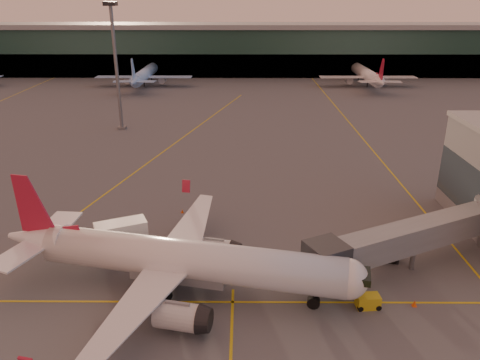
{
  "coord_description": "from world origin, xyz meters",
  "views": [
    {
      "loc": [
        5.89,
        -31.35,
        26.58
      ],
      "look_at": [
        5.59,
        23.4,
        5.0
      ],
      "focal_mm": 35.0,
      "sensor_mm": 36.0,
      "label": 1
    }
  ],
  "objects_px": {
    "catering_truck": "(122,237)",
    "gpu_cart": "(368,302)",
    "main_airplane": "(178,260)",
    "pushback_tug": "(380,252)"
  },
  "relations": [
    {
      "from": "catering_truck",
      "to": "gpu_cart",
      "type": "height_order",
      "value": "catering_truck"
    },
    {
      "from": "catering_truck",
      "to": "pushback_tug",
      "type": "xyz_separation_m",
      "value": [
        27.86,
        -0.23,
        -1.57
      ]
    },
    {
      "from": "catering_truck",
      "to": "pushback_tug",
      "type": "distance_m",
      "value": 27.9
    },
    {
      "from": "catering_truck",
      "to": "gpu_cart",
      "type": "distance_m",
      "value": 26.05
    },
    {
      "from": "main_airplane",
      "to": "catering_truck",
      "type": "relative_size",
      "value": 6.03
    },
    {
      "from": "main_airplane",
      "to": "pushback_tug",
      "type": "distance_m",
      "value": 22.01
    },
    {
      "from": "main_airplane",
      "to": "pushback_tug",
      "type": "relative_size",
      "value": 8.63
    },
    {
      "from": "catering_truck",
      "to": "pushback_tug",
      "type": "bearing_deg",
      "value": -24.4
    },
    {
      "from": "main_airplane",
      "to": "catering_truck",
      "type": "height_order",
      "value": "main_airplane"
    },
    {
      "from": "gpu_cart",
      "to": "pushback_tug",
      "type": "height_order",
      "value": "pushback_tug"
    }
  ]
}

